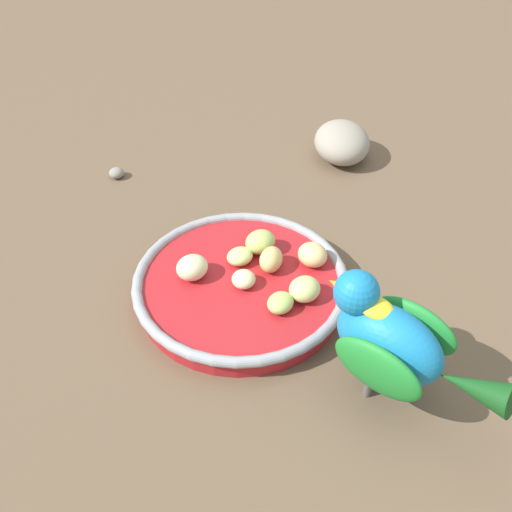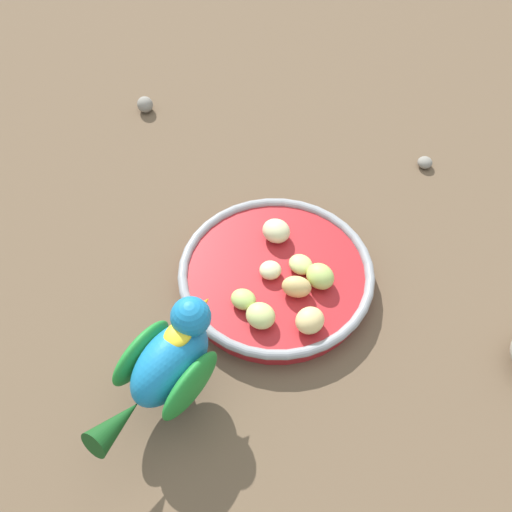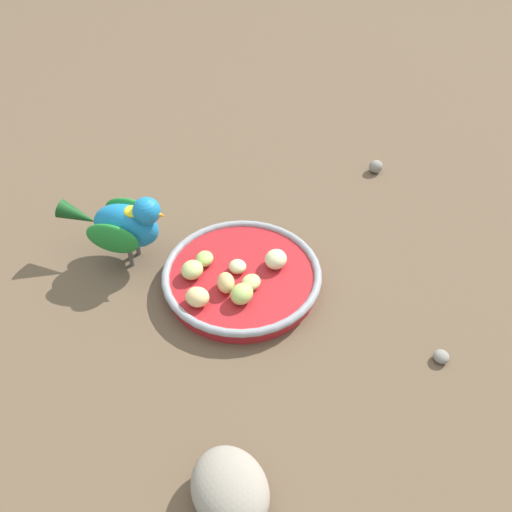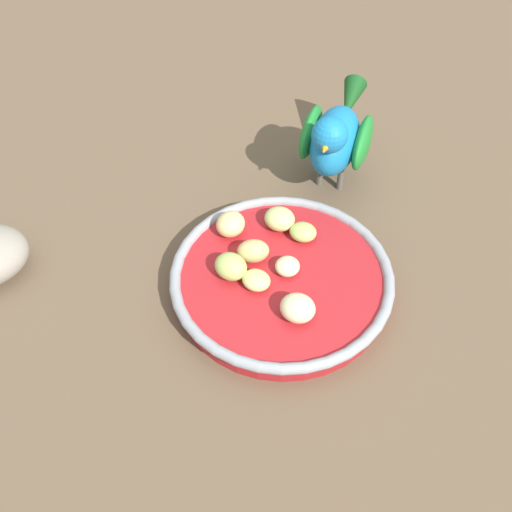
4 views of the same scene
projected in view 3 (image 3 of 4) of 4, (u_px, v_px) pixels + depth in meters
The scene contains 14 objects.
ground_plane at pixel (242, 273), 0.80m from camera, with size 4.00×4.00×0.00m, color brown.
feeding_bowl at pixel (242, 277), 0.78m from camera, with size 0.22×0.22×0.03m.
apple_piece_0 at pixel (238, 267), 0.77m from camera, with size 0.02×0.02×0.02m, color beige.
apple_piece_1 at pixel (242, 294), 0.73m from camera, with size 0.03×0.03×0.03m, color #B2CC66.
apple_piece_2 at pixel (226, 283), 0.74m from camera, with size 0.03×0.02×0.02m, color tan.
apple_piece_3 at pixel (276, 259), 0.78m from camera, with size 0.03×0.03×0.02m, color beige.
apple_piece_4 at pixel (197, 297), 0.72m from camera, with size 0.03×0.03×0.02m, color #E5C67F.
apple_piece_5 at pixel (192, 270), 0.76m from camera, with size 0.03×0.03×0.02m, color #C6D17A.
apple_piece_6 at pixel (205, 259), 0.78m from camera, with size 0.03×0.02×0.02m, color #B2CC66.
apple_piece_7 at pixel (251, 282), 0.75m from camera, with size 0.03×0.03×0.02m, color #C6D17A.
parrot at pixel (124, 223), 0.78m from camera, with size 0.11×0.16×0.12m.
rock_large at pixel (230, 489), 0.55m from camera, with size 0.09×0.08×0.05m, color gray.
pebble_0 at pixel (376, 167), 0.98m from camera, with size 0.03×0.02×0.02m, color gray.
pebble_1 at pixel (441, 357), 0.69m from camera, with size 0.02×0.02×0.01m, color gray.
Camera 3 is at (0.40, 0.40, 0.57)m, focal length 38.79 mm.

